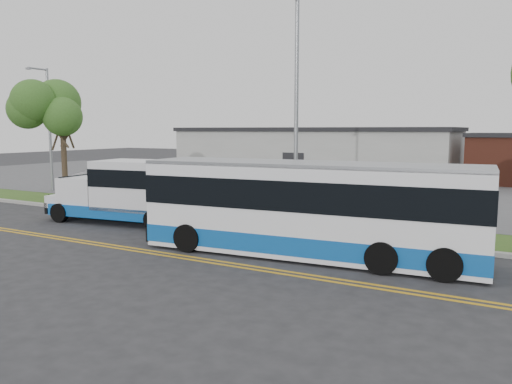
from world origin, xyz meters
The scene contains 18 objects.
ground centered at (0.00, 0.00, 0.00)m, with size 140.00×140.00×0.00m, color #28282B.
lane_line_north centered at (0.00, -3.85, 0.01)m, with size 70.00×0.12×0.01m, color gold.
lane_line_south centered at (0.00, -4.15, 0.01)m, with size 70.00×0.12×0.01m, color gold.
curb centered at (0.00, 1.10, 0.07)m, with size 80.00×0.30×0.15m, color #9E9B93.
verge centered at (0.00, 2.90, 0.05)m, with size 80.00×3.30×0.10m, color #29511B.
parking_lot centered at (0.00, 17.00, 0.05)m, with size 80.00×25.00×0.10m, color #4C4C4F.
commercial_building centered at (-6.00, 27.00, 2.18)m, with size 25.40×10.40×4.35m.
brick_wing centered at (10.50, 26.00, 1.96)m, with size 6.30×7.30×3.90m.
tree_west centered at (-12.00, 3.20, 5.12)m, with size 4.40×4.40×6.91m.
streetlight_near centered at (3.00, 2.73, 5.23)m, with size 0.35×1.53×9.50m.
streetlight_far centered at (-16.00, 5.42, 4.48)m, with size 0.35×1.53×8.00m.
shuttle_bus centered at (-3.53, -0.19, 1.50)m, with size 7.53×3.24×2.80m.
transit_bus centered at (5.56, -1.80, 1.57)m, with size 11.35×3.49×3.10m.
pedestrian centered at (-1.14, 1.90, 1.05)m, with size 0.69×0.45×1.89m, color black.
parked_car_a centered at (-10.86, 11.24, 0.82)m, with size 1.52×4.35×1.43m, color #A9ACB0.
parked_car_b centered at (-16.51, 10.24, 0.82)m, with size 2.02×4.97×1.44m, color silver.
grocery_bag_left centered at (-1.44, 1.65, 0.26)m, with size 0.32×0.32×0.32m, color white.
grocery_bag_right centered at (-0.84, 2.15, 0.26)m, with size 0.32×0.32×0.32m, color white.
Camera 1 is at (11.92, -16.79, 4.16)m, focal length 35.00 mm.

